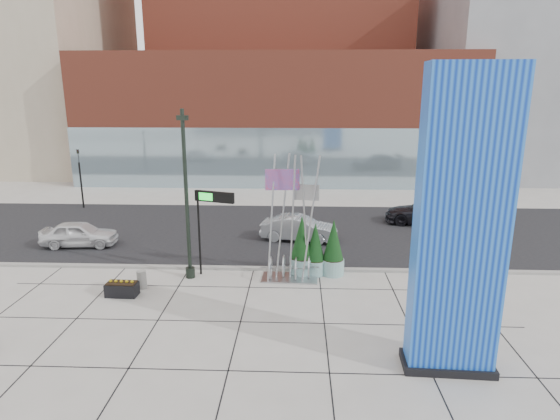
{
  "coord_description": "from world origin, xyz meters",
  "views": [
    {
      "loc": [
        3.03,
        -16.13,
        8.12
      ],
      "look_at": [
        2.3,
        2.0,
        3.38
      ],
      "focal_mm": 30.0,
      "sensor_mm": 36.0,
      "label": 1
    }
  ],
  "objects_px": {
    "public_art_sculpture": "(290,247)",
    "car_white_west": "(79,234)",
    "blue_pylon": "(460,232)",
    "overhead_street_sign": "(213,203)",
    "lamp_post": "(187,212)",
    "concrete_bollard": "(142,279)",
    "car_silver_mid": "(299,229)"
  },
  "relations": [
    {
      "from": "lamp_post",
      "to": "concrete_bollard",
      "type": "relative_size",
      "value": 9.55
    },
    {
      "from": "concrete_bollard",
      "to": "overhead_street_sign",
      "type": "distance_m",
      "value": 4.37
    },
    {
      "from": "public_art_sculpture",
      "to": "concrete_bollard",
      "type": "distance_m",
      "value": 6.39
    },
    {
      "from": "concrete_bollard",
      "to": "car_white_west",
      "type": "bearing_deg",
      "value": 134.15
    },
    {
      "from": "blue_pylon",
      "to": "lamp_post",
      "type": "distance_m",
      "value": 11.39
    },
    {
      "from": "blue_pylon",
      "to": "overhead_street_sign",
      "type": "distance_m",
      "value": 10.76
    },
    {
      "from": "overhead_street_sign",
      "to": "car_silver_mid",
      "type": "bearing_deg",
      "value": 71.22
    },
    {
      "from": "lamp_post",
      "to": "car_silver_mid",
      "type": "height_order",
      "value": "lamp_post"
    },
    {
      "from": "blue_pylon",
      "to": "car_white_west",
      "type": "bearing_deg",
      "value": 149.56
    },
    {
      "from": "concrete_bollard",
      "to": "overhead_street_sign",
      "type": "bearing_deg",
      "value": 29.54
    },
    {
      "from": "overhead_street_sign",
      "to": "car_white_west",
      "type": "bearing_deg",
      "value": 173.43
    },
    {
      "from": "overhead_street_sign",
      "to": "blue_pylon",
      "type": "bearing_deg",
      "value": -22.17
    },
    {
      "from": "lamp_post",
      "to": "concrete_bollard",
      "type": "bearing_deg",
      "value": -145.49
    },
    {
      "from": "overhead_street_sign",
      "to": "car_white_west",
      "type": "xyz_separation_m",
      "value": [
        -7.84,
        3.58,
        -2.66
      ]
    },
    {
      "from": "public_art_sculpture",
      "to": "car_white_west",
      "type": "bearing_deg",
      "value": 163.03
    },
    {
      "from": "public_art_sculpture",
      "to": "car_white_west",
      "type": "height_order",
      "value": "public_art_sculpture"
    },
    {
      "from": "public_art_sculpture",
      "to": "concrete_bollard",
      "type": "bearing_deg",
      "value": -166.31
    },
    {
      "from": "blue_pylon",
      "to": "overhead_street_sign",
      "type": "bearing_deg",
      "value": 142.62
    },
    {
      "from": "concrete_bollard",
      "to": "overhead_street_sign",
      "type": "xyz_separation_m",
      "value": [
        2.81,
        1.59,
        2.94
      ]
    },
    {
      "from": "lamp_post",
      "to": "car_white_west",
      "type": "distance_m",
      "value": 8.21
    },
    {
      "from": "blue_pylon",
      "to": "concrete_bollard",
      "type": "bearing_deg",
      "value": 156.98
    },
    {
      "from": "lamp_post",
      "to": "car_white_west",
      "type": "xyz_separation_m",
      "value": [
        -6.79,
        3.97,
        -2.34
      ]
    },
    {
      "from": "public_art_sculpture",
      "to": "car_white_west",
      "type": "distance_m",
      "value": 11.91
    },
    {
      "from": "concrete_bollard",
      "to": "car_white_west",
      "type": "height_order",
      "value": "car_white_west"
    },
    {
      "from": "public_art_sculpture",
      "to": "car_silver_mid",
      "type": "height_order",
      "value": "public_art_sculpture"
    },
    {
      "from": "concrete_bollard",
      "to": "car_silver_mid",
      "type": "bearing_deg",
      "value": 45.19
    },
    {
      "from": "overhead_street_sign",
      "to": "lamp_post",
      "type": "bearing_deg",
      "value": -142.04
    },
    {
      "from": "blue_pylon",
      "to": "overhead_street_sign",
      "type": "height_order",
      "value": "blue_pylon"
    },
    {
      "from": "public_art_sculpture",
      "to": "concrete_bollard",
      "type": "relative_size",
      "value": 7.21
    },
    {
      "from": "blue_pylon",
      "to": "car_white_west",
      "type": "height_order",
      "value": "blue_pylon"
    },
    {
      "from": "lamp_post",
      "to": "car_silver_mid",
      "type": "xyz_separation_m",
      "value": [
        4.79,
        5.38,
        -2.32
      ]
    },
    {
      "from": "public_art_sculpture",
      "to": "concrete_bollard",
      "type": "height_order",
      "value": "public_art_sculpture"
    }
  ]
}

